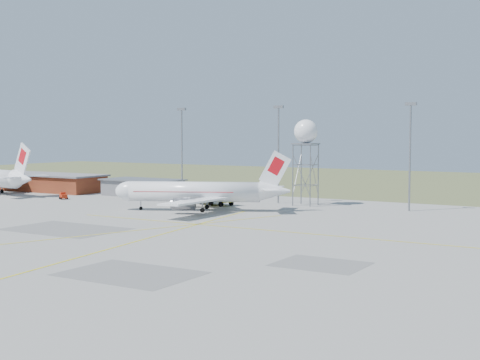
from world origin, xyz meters
The scene contains 11 objects.
ground centered at (0.00, 0.00, 0.00)m, with size 400.00×400.00×0.00m, color #A3A29D.
grass_strip centered at (0.00, 140.00, 0.01)m, with size 400.00×120.00×0.03m, color #4E5C32.
building_orange centered at (-75.00, 62.00, 2.17)m, with size 33.00×12.00×4.30m.
building_grey centered at (-45.00, 64.00, 1.97)m, with size 19.00×10.00×3.90m.
mast_a centered at (-35.00, 66.00, 12.07)m, with size 2.20×0.50×20.50m.
mast_b centered at (-10.00, 66.00, 12.07)m, with size 2.20×0.50×20.50m.
mast_c centered at (18.00, 66.00, 12.07)m, with size 2.20×0.50×20.50m.
airliner_main centered at (-16.56, 45.73, 3.53)m, with size 32.05×29.82×11.51m.
radar_tower centered at (-3.10, 64.83, 9.82)m, with size 4.83×4.83×17.50m.
fire_truck centered at (-18.88, 55.93, 1.60)m, with size 8.75×4.88×3.33m.
baggage_tug centered at (-54.83, 48.37, 0.59)m, with size 2.38×2.29×1.55m.
Camera 1 is at (55.54, -58.14, 14.67)m, focal length 50.00 mm.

